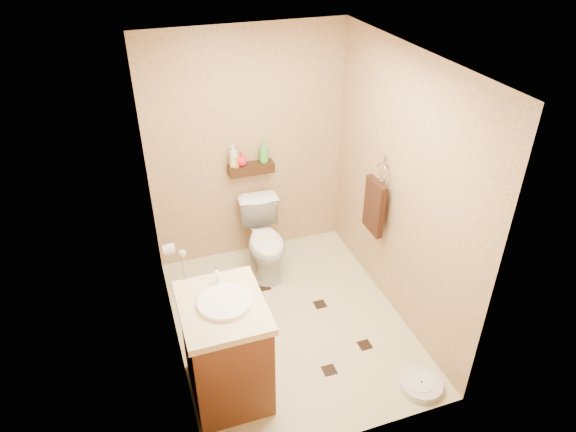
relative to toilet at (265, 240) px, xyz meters
name	(u,v)px	position (x,y,z in m)	size (l,w,h in m)	color
ground	(289,322)	(-0.03, -0.83, -0.37)	(2.50, 2.50, 0.00)	#C3B88E
wall_back	(248,149)	(-0.03, 0.42, 0.83)	(2.00, 0.04, 2.40)	tan
wall_front	(358,313)	(-0.03, -2.08, 0.83)	(2.00, 0.04, 2.40)	tan
wall_left	(163,234)	(-1.03, -0.83, 0.83)	(0.04, 2.50, 2.40)	tan
wall_right	(400,191)	(0.97, -0.83, 0.83)	(0.04, 2.50, 2.40)	tan
ceiling	(290,59)	(-0.03, -0.83, 2.03)	(2.00, 2.50, 0.02)	silver
wall_shelf	(251,169)	(-0.03, 0.34, 0.65)	(0.46, 0.14, 0.10)	#341E0E
floor_accents	(291,324)	(-0.02, -0.87, -0.36)	(1.26, 1.30, 0.01)	black
toilet	(265,240)	(0.00, 0.00, 0.00)	(0.41, 0.72, 0.73)	white
vanity	(226,348)	(-0.73, -1.39, 0.09)	(0.60, 0.73, 1.03)	brown
bathroom_scale	(421,385)	(0.72, -1.88, -0.33)	(0.43, 0.43, 0.07)	silver
toilet_brush	(185,277)	(-0.85, -0.10, -0.19)	(0.12, 0.12, 0.51)	#1B6C64
towel_ring	(375,204)	(0.88, -0.58, 0.58)	(0.12, 0.30, 0.76)	silver
toilet_paper	(169,249)	(-0.97, -0.18, 0.23)	(0.12, 0.11, 0.12)	silver
bottle_a	(234,156)	(-0.20, 0.34, 0.82)	(0.09, 0.09, 0.23)	silver
bottle_b	(235,158)	(-0.19, 0.34, 0.79)	(0.08, 0.08, 0.18)	orange
bottle_c	(241,159)	(-0.12, 0.34, 0.77)	(0.11, 0.11, 0.14)	red
bottle_d	(263,152)	(0.11, 0.34, 0.82)	(0.09, 0.09, 0.23)	green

